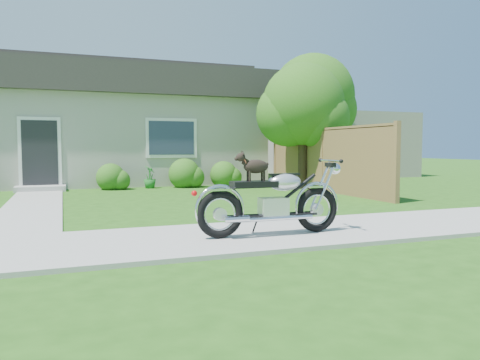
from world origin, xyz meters
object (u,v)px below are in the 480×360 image
at_px(house, 87,124).
at_px(motorcycle_with_dog, 273,199).
at_px(fence, 323,159).
at_px(tree_far, 316,100).
at_px(tree_near, 307,108).
at_px(potted_plant_right, 150,177).

distance_m(house, motorcycle_with_dog, 12.46).
bearing_deg(fence, tree_far, 62.88).
relative_size(house, tree_far, 2.61).
xyz_separation_m(fence, tree_near, (-0.03, 0.90, 1.56)).
bearing_deg(tree_far, house, 162.59).
xyz_separation_m(fence, potted_plant_right, (-4.61, 2.80, -0.59)).
bearing_deg(tree_far, potted_plant_right, -172.29).
bearing_deg(fence, potted_plant_right, 148.70).
relative_size(fence, tree_near, 1.70).
xyz_separation_m(fence, tree_far, (1.88, 3.68, 2.16)).
relative_size(fence, motorcycle_with_dog, 2.98).
bearing_deg(house, tree_far, -17.41).
bearing_deg(potted_plant_right, house, 116.22).
height_order(house, motorcycle_with_dog, house).
height_order(house, potted_plant_right, house).
height_order(tree_near, motorcycle_with_dog, tree_near).
relative_size(house, motorcycle_with_dog, 5.67).
distance_m(potted_plant_right, motorcycle_with_dog, 8.77).
bearing_deg(house, fence, -44.74).
relative_size(house, tree_near, 3.23).
height_order(house, tree_near, house).
relative_size(fence, potted_plant_right, 9.45).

